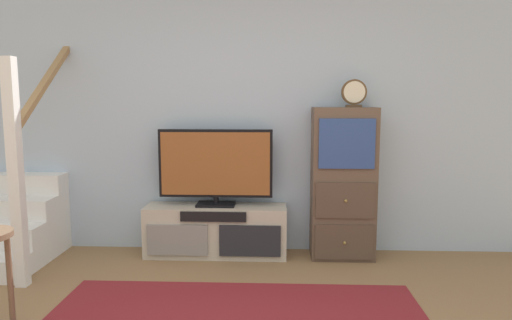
{
  "coord_description": "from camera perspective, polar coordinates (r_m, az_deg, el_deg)",
  "views": [
    {
      "loc": [
        0.26,
        -2.03,
        1.48
      ],
      "look_at": [
        0.09,
        1.87,
        0.96
      ],
      "focal_mm": 32.24,
      "sensor_mm": 36.0,
      "label": 1
    }
  ],
  "objects": [
    {
      "name": "media_console",
      "position": [
        4.44,
        -4.98,
        -8.74
      ],
      "size": [
        1.33,
        0.38,
        0.48
      ],
      "color": "#BCB29E",
      "rests_on": "ground_plane"
    },
    {
      "name": "staircase",
      "position": [
        5.04,
        -27.52,
        -6.07
      ],
      "size": [
        1.0,
        1.36,
        2.2
      ],
      "color": "white",
      "rests_on": "ground_plane"
    },
    {
      "name": "television",
      "position": [
        4.33,
        -5.04,
        -0.68
      ],
      "size": [
        1.07,
        0.22,
        0.72
      ],
      "color": "black",
      "rests_on": "media_console"
    },
    {
      "name": "back_wall",
      "position": [
        4.5,
        -0.9,
        5.88
      ],
      "size": [
        6.4,
        0.12,
        2.7
      ],
      "primitive_type": "cube",
      "color": "#A8BCD1",
      "rests_on": "ground_plane"
    },
    {
      "name": "desk_clock",
      "position": [
        4.28,
        12.06,
        8.09
      ],
      "size": [
        0.23,
        0.08,
        0.25
      ],
      "color": "#4C3823",
      "rests_on": "side_cabinet"
    },
    {
      "name": "side_cabinet",
      "position": [
        4.35,
        10.74,
        -2.89
      ],
      "size": [
        0.58,
        0.38,
        1.41
      ],
      "color": "brown",
      "rests_on": "ground_plane"
    }
  ]
}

